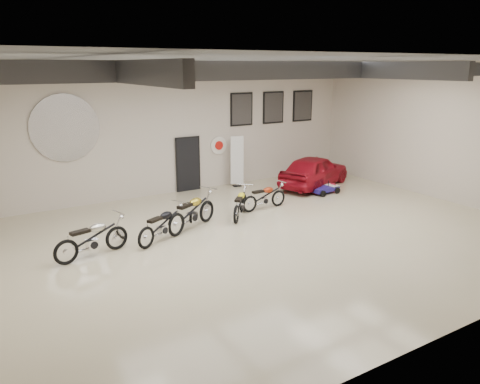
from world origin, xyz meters
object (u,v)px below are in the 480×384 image
motorcycle_gold (192,211)px  go_kart (327,187)px  motorcycle_silver (92,238)px  motorcycle_black (162,224)px  vintage_car (314,171)px  motorcycle_yellow (240,203)px  banner_stand (237,162)px  motorcycle_red (264,196)px

motorcycle_gold → go_kart: 6.39m
motorcycle_gold → motorcycle_silver: bearing=164.2°
motorcycle_black → vintage_car: (7.75, 2.57, 0.16)m
motorcycle_yellow → vintage_car: size_ratio=0.48×
banner_stand → vintage_car: banner_stand is taller
motorcycle_gold → motorcycle_yellow: motorcycle_gold is taller
motorcycle_silver → motorcycle_gold: (3.17, 0.61, 0.04)m
motorcycle_yellow → vintage_car: (4.74, 1.88, 0.18)m
motorcycle_gold → banner_stand: bearing=17.3°
motorcycle_gold → motorcycle_red: 3.07m
go_kart → vintage_car: bearing=71.4°
motorcycle_silver → vintage_car: size_ratio=0.53×
motorcycle_black → motorcycle_yellow: bearing=-13.9°
motorcycle_yellow → motorcycle_silver: bearing=141.9°
banner_stand → motorcycle_red: banner_stand is taller
vintage_car → motorcycle_yellow: bearing=89.1°
banner_stand → motorcycle_red: 3.37m
banner_stand → vintage_car: 3.20m
motorcycle_silver → motorcycle_red: motorcycle_silver is taller
motorcycle_yellow → go_kart: (4.46, 0.76, -0.22)m
motorcycle_yellow → motorcycle_red: 1.22m
motorcycle_yellow → motorcycle_red: (1.18, 0.33, -0.02)m
motorcycle_silver → motorcycle_yellow: bearing=-4.2°
banner_stand → motorcycle_red: bearing=-92.1°
motorcycle_yellow → go_kart: 4.53m
banner_stand → motorcycle_yellow: banner_stand is taller
motorcycle_red → go_kart: 3.32m
motorcycle_gold → go_kart: (6.31, 0.95, -0.31)m
vintage_car → motorcycle_silver: bearing=82.8°
motorcycle_yellow → go_kart: motorcycle_yellow is taller
motorcycle_silver → motorcycle_gold: 3.23m
banner_stand → motorcycle_black: banner_stand is taller
motorcycle_silver → motorcycle_gold: bearing=-2.4°
motorcycle_gold → motorcycle_red: (3.02, 0.52, -0.10)m
motorcycle_black → vintage_car: bearing=-8.5°
motorcycle_black → go_kart: size_ratio=1.36×
motorcycle_silver → motorcycle_yellow: motorcycle_silver is taller
vintage_car → motorcycle_gold: bearing=84.9°
motorcycle_silver → motorcycle_yellow: 5.07m
motorcycle_black → motorcycle_yellow: 3.10m
motorcycle_black → motorcycle_gold: bearing=-3.7°
go_kart → motorcycle_gold: bearing=-176.4°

